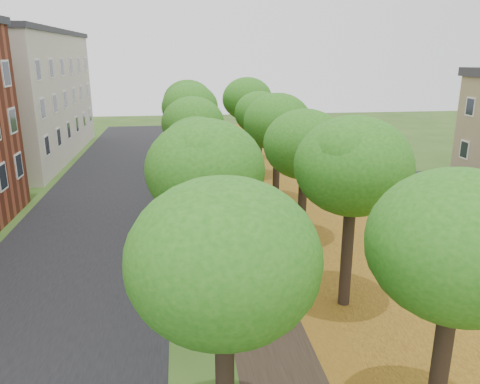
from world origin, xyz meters
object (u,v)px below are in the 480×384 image
object	(u,v)px
car_silver	(468,217)
car_grey	(444,206)
car_red	(432,198)
car_white	(404,183)

from	to	relation	value
car_silver	car_grey	distance (m)	1.83
car_grey	car_red	bearing A→B (deg)	-20.24
car_silver	car_white	xyz separation A→B (m)	(-0.23, 6.45, -0.01)
car_red	car_white	bearing A→B (deg)	13.48
car_white	car_grey	bearing A→B (deg)	178.89
car_silver	car_red	distance (m)	3.12
car_red	car_white	distance (m)	3.35
car_red	car_white	size ratio (longest dim) A/B	0.92
car_red	car_grey	xyz separation A→B (m)	(0.00, -1.29, -0.04)
car_grey	car_silver	bearing A→B (deg)	166.96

